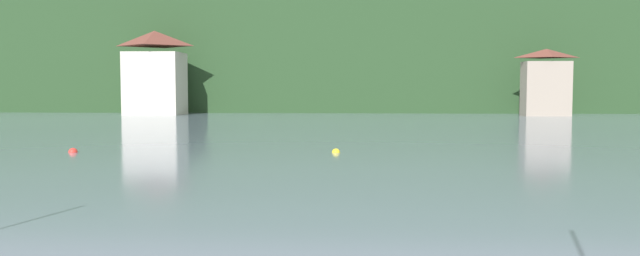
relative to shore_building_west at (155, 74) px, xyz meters
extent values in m
cube|color=#264223|center=(24.43, 30.06, 3.84)|extent=(352.00, 49.66, 18.07)
ellipsoid|color=#264223|center=(14.22, 42.47, 1.13)|extent=(246.40, 34.76, 36.80)
cube|color=beige|center=(0.00, 0.00, -1.23)|extent=(6.92, 5.55, 7.94)
pyramid|color=brown|center=(0.00, 0.00, 4.55)|extent=(7.26, 5.82, 1.94)
cube|color=gray|center=(48.85, -1.23, -1.88)|extent=(5.39, 3.08, 6.62)
pyramid|color=brown|center=(48.85, -1.23, 2.43)|extent=(5.66, 3.23, 1.08)
sphere|color=red|center=(10.81, -45.84, -5.19)|extent=(0.47, 0.47, 0.47)
sphere|color=yellow|center=(24.58, -45.17, -5.19)|extent=(0.43, 0.43, 0.43)
camera|label=1|loc=(25.51, -76.60, -1.86)|focal=34.01mm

